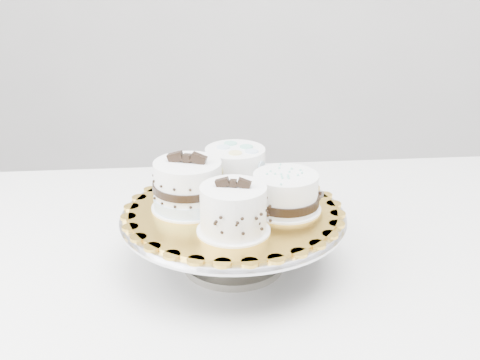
# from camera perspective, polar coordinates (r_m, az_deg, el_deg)

# --- Properties ---
(table) EXTENTS (1.38, 1.04, 0.75)m
(table) POSITION_cam_1_polar(r_m,az_deg,el_deg) (1.06, 0.52, -10.31)
(table) COLOR white
(table) RESTS_ON floor
(cake_stand) EXTENTS (0.35, 0.35, 0.10)m
(cake_stand) POSITION_cam_1_polar(r_m,az_deg,el_deg) (0.96, -0.63, -4.69)
(cake_stand) COLOR gray
(cake_stand) RESTS_ON table
(cake_board) EXTENTS (0.39, 0.39, 0.00)m
(cake_board) POSITION_cam_1_polar(r_m,az_deg,el_deg) (0.94, -0.64, -2.92)
(cake_board) COLOR gold
(cake_board) RESTS_ON cake_stand
(cake_swirl) EXTENTS (0.11, 0.11, 0.09)m
(cake_swirl) POSITION_cam_1_polar(r_m,az_deg,el_deg) (0.86, -0.63, -2.89)
(cake_swirl) COLOR white
(cake_swirl) RESTS_ON cake_board
(cake_banded) EXTENTS (0.12, 0.12, 0.10)m
(cake_banded) POSITION_cam_1_polar(r_m,az_deg,el_deg) (0.94, -4.94, -0.68)
(cake_banded) COLOR white
(cake_banded) RESTS_ON cake_board
(cake_dots) EXTENTS (0.12, 0.12, 0.07)m
(cake_dots) POSITION_cam_1_polar(r_m,az_deg,el_deg) (1.00, -0.46, 1.05)
(cake_dots) COLOR white
(cake_dots) RESTS_ON cake_board
(cake_ribbon) EXTENTS (0.13, 0.13, 0.06)m
(cake_ribbon) POSITION_cam_1_polar(r_m,az_deg,el_deg) (0.93, 4.38, -1.25)
(cake_ribbon) COLOR white
(cake_ribbon) RESTS_ON cake_board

